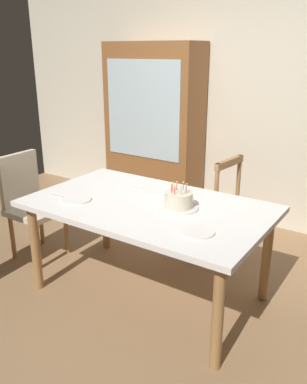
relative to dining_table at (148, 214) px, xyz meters
The scene contains 12 objects.
ground 0.68m from the dining_table, ahead, with size 6.40×6.40×0.00m, color #93704C.
back_wall 1.95m from the dining_table, 90.00° to the left, with size 6.40×0.10×2.60m, color beige.
dining_table is the anchor object (origin of this frame).
birthday_cake 0.27m from the dining_table, 10.49° to the left, with size 0.28×0.28×0.19m.
plate_near_celebrant 0.54m from the dining_table, 154.01° to the right, with size 0.22×0.22×0.01m, color white.
plate_far_side 0.27m from the dining_table, 110.45° to the left, with size 0.22×0.22×0.01m, color white.
plate_near_guest 0.58m from the dining_table, 24.08° to the right, with size 0.22×0.22×0.01m, color white.
fork_near_celebrant 0.70m from the dining_table, 158.43° to the right, with size 0.18×0.02×0.01m, color silver.
fork_far_side 0.36m from the dining_table, 135.84° to the left, with size 0.18×0.02×0.01m, color silver.
chair_spindle_back 0.87m from the dining_table, 83.01° to the left, with size 0.49×0.49×0.95m.
chair_upholstered 1.28m from the dining_table, behind, with size 0.45×0.44×0.95m.
china_cabinet 1.86m from the dining_table, 122.26° to the left, with size 1.10×0.45×1.90m.
Camera 1 is at (1.54, -2.24, 1.82)m, focal length 37.51 mm.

